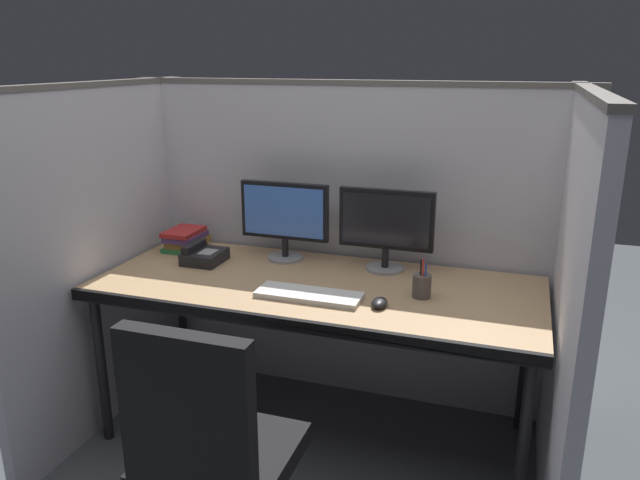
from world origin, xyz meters
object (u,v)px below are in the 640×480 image
at_px(keyboard_main, 309,295).
at_px(monitor_left, 285,216).
at_px(computer_mouse, 379,303).
at_px(book_stack, 186,239).
at_px(desk, 315,295).
at_px(pen_cup, 422,286).
at_px(monitor_right, 386,224).
at_px(desk_phone, 204,255).

bearing_deg(keyboard_main, monitor_left, 122.60).
bearing_deg(computer_mouse, book_stack, 159.05).
bearing_deg(desk, pen_cup, -0.13).
height_order(monitor_right, book_stack, monitor_right).
distance_m(computer_mouse, desk_phone, 0.95).
bearing_deg(desk, computer_mouse, -25.96).
bearing_deg(pen_cup, book_stack, 167.77).
distance_m(desk, monitor_right, 0.45).
bearing_deg(monitor_left, pen_cup, -21.41).
height_order(desk, desk_phone, desk_phone).
distance_m(keyboard_main, pen_cup, 0.46).
distance_m(monitor_left, keyboard_main, 0.55).
height_order(book_stack, pen_cup, pen_cup).
bearing_deg(desk_phone, desk, -10.27).
bearing_deg(desk_phone, monitor_left, 25.49).
bearing_deg(computer_mouse, desk, 154.04).
relative_size(keyboard_main, pen_cup, 2.61).
bearing_deg(keyboard_main, book_stack, 152.64).
distance_m(monitor_left, book_stack, 0.56).
height_order(keyboard_main, desk_phone, desk_phone).
relative_size(desk, computer_mouse, 19.79).
xyz_separation_m(desk, desk_phone, (-0.60, 0.11, 0.08)).
distance_m(desk, desk_phone, 0.61).
xyz_separation_m(monitor_left, computer_mouse, (0.56, -0.43, -0.20)).
relative_size(desk, pen_cup, 11.55).
bearing_deg(monitor_right, monitor_left, 179.93).
bearing_deg(monitor_left, keyboard_main, -57.40).
relative_size(monitor_right, pen_cup, 2.61).
height_order(monitor_left, monitor_right, same).
xyz_separation_m(monitor_right, computer_mouse, (0.08, -0.43, -0.20)).
distance_m(desk, monitor_left, 0.46).
xyz_separation_m(computer_mouse, desk_phone, (-0.91, 0.26, 0.02)).
distance_m(computer_mouse, book_stack, 1.18).
relative_size(desk, monitor_right, 4.42).
bearing_deg(book_stack, pen_cup, -12.23).
bearing_deg(computer_mouse, monitor_right, 100.02).
distance_m(desk, book_stack, 0.84).
distance_m(monitor_right, computer_mouse, 0.48).
xyz_separation_m(book_stack, pen_cup, (1.24, -0.27, -0.00)).
relative_size(monitor_right, computer_mouse, 4.48).
height_order(computer_mouse, pen_cup, pen_cup).
relative_size(desk, book_stack, 8.47).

